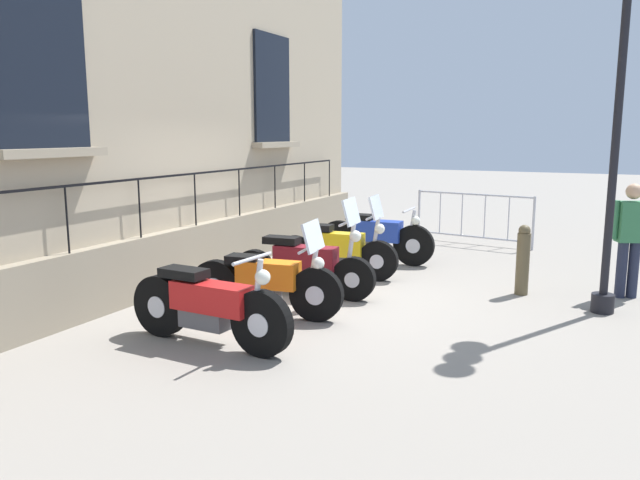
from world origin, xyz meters
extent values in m
plane|color=gray|center=(0.00, 0.00, 0.00)|extent=(60.00, 60.00, 0.00)
cube|color=gray|center=(-2.03, 0.00, 0.43)|extent=(0.20, 11.61, 0.87)
cube|color=black|center=(-2.09, 2.55, 3.05)|extent=(0.06, 1.23, 1.93)
cube|color=gray|center=(-2.01, 2.55, 2.04)|extent=(0.24, 1.43, 0.10)
cube|color=black|center=(-2.09, -2.55, 3.05)|extent=(0.06, 1.23, 1.93)
cube|color=gray|center=(-2.01, -2.55, 2.04)|extent=(0.24, 1.43, 0.10)
cube|color=black|center=(-1.99, 0.00, 1.66)|extent=(0.03, 9.75, 0.03)
cylinder|color=black|center=(-1.99, -2.44, 1.26)|extent=(0.02, 0.02, 0.79)
cylinder|color=black|center=(-1.99, -1.22, 1.26)|extent=(0.02, 0.02, 0.79)
cylinder|color=black|center=(-1.99, 0.00, 1.26)|extent=(0.02, 0.02, 0.79)
cylinder|color=black|center=(-1.99, 1.22, 1.26)|extent=(0.02, 0.02, 0.79)
cylinder|color=black|center=(-1.99, 2.44, 1.26)|extent=(0.02, 0.02, 0.79)
cylinder|color=black|center=(-1.99, 3.66, 1.26)|extent=(0.02, 0.02, 0.79)
cylinder|color=black|center=(-1.99, 4.88, 1.26)|extent=(0.02, 0.02, 0.79)
cylinder|color=black|center=(0.57, -2.38, 0.35)|extent=(0.70, 0.18, 0.70)
cylinder|color=silver|center=(0.57, -2.38, 0.35)|extent=(0.25, 0.17, 0.24)
cylinder|color=black|center=(-0.79, -2.29, 0.35)|extent=(0.70, 0.18, 0.70)
cylinder|color=silver|center=(-0.79, -2.29, 0.35)|extent=(0.25, 0.17, 0.24)
cube|color=red|center=(-0.06, -2.34, 0.54)|extent=(0.95, 0.35, 0.30)
cube|color=#4C4C51|center=(-0.16, -2.33, 0.31)|extent=(0.57, 0.27, 0.24)
cube|color=black|center=(-0.44, -2.32, 0.76)|extent=(0.54, 0.30, 0.10)
cylinder|color=silver|center=(0.52, -2.37, 0.68)|extent=(0.16, 0.07, 0.67)
cylinder|color=silver|center=(0.47, -2.37, 1.01)|extent=(0.08, 0.65, 0.04)
sphere|color=white|center=(0.59, -2.38, 0.83)|extent=(0.16, 0.16, 0.16)
cylinder|color=silver|center=(-0.34, -2.16, 0.19)|extent=(0.84, 0.13, 0.08)
cylinder|color=black|center=(0.55, -1.06, 0.33)|extent=(0.68, 0.21, 0.67)
cylinder|color=silver|center=(0.55, -1.06, 0.33)|extent=(0.25, 0.17, 0.23)
cylinder|color=black|center=(-0.79, -1.22, 0.33)|extent=(0.68, 0.21, 0.67)
cylinder|color=silver|center=(-0.79, -1.22, 0.33)|extent=(0.25, 0.17, 0.23)
cube|color=orange|center=(-0.07, -1.13, 0.54)|extent=(0.80, 0.40, 0.33)
cube|color=#4C4C51|center=(-0.17, -1.15, 0.30)|extent=(0.49, 0.30, 0.23)
cube|color=black|center=(-0.39, -1.17, 0.71)|extent=(0.46, 0.33, 0.10)
cylinder|color=silver|center=(0.50, -1.06, 0.61)|extent=(0.17, 0.08, 0.57)
cylinder|color=silver|center=(0.45, -1.07, 0.90)|extent=(0.12, 0.67, 0.04)
sphere|color=white|center=(0.57, -1.05, 0.72)|extent=(0.16, 0.16, 0.16)
cylinder|color=silver|center=(-0.33, -1.00, 0.18)|extent=(0.70, 0.17, 0.08)
cube|color=silver|center=(0.51, -1.06, 1.05)|extent=(0.19, 0.56, 0.36)
cylinder|color=black|center=(0.60, -0.01, 0.30)|extent=(0.61, 0.19, 0.60)
cylinder|color=silver|center=(0.60, -0.01, 0.30)|extent=(0.22, 0.17, 0.21)
cylinder|color=black|center=(-0.89, -0.14, 0.30)|extent=(0.61, 0.19, 0.60)
cylinder|color=silver|center=(-0.89, -0.14, 0.30)|extent=(0.22, 0.17, 0.21)
cube|color=maroon|center=(-0.09, -0.07, 0.53)|extent=(0.91, 0.36, 0.37)
cube|color=#4C4C51|center=(-0.19, -0.08, 0.27)|extent=(0.55, 0.27, 0.21)
cube|color=black|center=(-0.45, -0.10, 0.77)|extent=(0.52, 0.29, 0.10)
cylinder|color=silver|center=(0.55, -0.01, 0.69)|extent=(0.16, 0.07, 0.78)
cylinder|color=silver|center=(0.50, -0.02, 1.07)|extent=(0.09, 0.62, 0.04)
sphere|color=white|center=(0.62, -0.01, 0.89)|extent=(0.16, 0.16, 0.16)
cylinder|color=silver|center=(-0.38, 0.06, 0.17)|extent=(0.80, 0.15, 0.08)
cube|color=silver|center=(0.56, -0.01, 1.22)|extent=(0.16, 0.51, 0.36)
cylinder|color=black|center=(0.51, 1.22, 0.31)|extent=(0.64, 0.20, 0.63)
cylinder|color=silver|center=(0.51, 1.22, 0.31)|extent=(0.23, 0.18, 0.22)
cylinder|color=black|center=(-0.88, 1.08, 0.31)|extent=(0.64, 0.20, 0.63)
cylinder|color=silver|center=(-0.88, 1.08, 0.31)|extent=(0.23, 0.18, 0.22)
cube|color=gold|center=(-0.14, 1.15, 0.53)|extent=(0.83, 0.37, 0.36)
cube|color=#4C4C51|center=(-0.24, 1.14, 0.28)|extent=(0.50, 0.28, 0.22)
cube|color=black|center=(-0.47, 1.12, 0.78)|extent=(0.47, 0.30, 0.10)
cylinder|color=silver|center=(0.46, 1.21, 0.65)|extent=(0.16, 0.08, 0.69)
cylinder|color=silver|center=(0.41, 1.21, 0.99)|extent=(0.10, 0.64, 0.04)
sphere|color=white|center=(0.53, 1.22, 0.81)|extent=(0.16, 0.16, 0.16)
cylinder|color=silver|center=(-0.40, 1.29, 0.17)|extent=(0.73, 0.15, 0.08)
cube|color=silver|center=(0.47, 1.21, 1.14)|extent=(0.17, 0.53, 0.36)
cylinder|color=black|center=(0.68, 2.51, 0.35)|extent=(0.71, 0.15, 0.70)
cylinder|color=silver|center=(0.68, 2.51, 0.35)|extent=(0.25, 0.15, 0.25)
cylinder|color=black|center=(-0.70, 2.46, 0.35)|extent=(0.71, 0.15, 0.70)
cylinder|color=silver|center=(-0.70, 2.46, 0.35)|extent=(0.25, 0.15, 0.25)
cube|color=#1E389E|center=(0.04, 2.48, 0.57)|extent=(0.83, 0.36, 0.35)
cube|color=#4C4C51|center=(-0.06, 2.48, 0.32)|extent=(0.50, 0.28, 0.25)
cube|color=black|center=(-0.29, 2.47, 0.79)|extent=(0.47, 0.31, 0.10)
cylinder|color=silver|center=(0.63, 2.51, 0.66)|extent=(0.16, 0.07, 0.62)
cylinder|color=silver|center=(0.58, 2.50, 0.96)|extent=(0.06, 0.73, 0.04)
sphere|color=white|center=(0.70, 2.51, 0.78)|extent=(0.16, 0.16, 0.16)
cylinder|color=silver|center=(-0.22, 2.66, 0.19)|extent=(0.74, 0.11, 0.08)
cylinder|color=black|center=(3.68, 0.84, 0.12)|extent=(0.28, 0.28, 0.24)
cylinder|color=black|center=(3.68, 0.84, 2.11)|extent=(0.10, 0.10, 4.22)
cylinder|color=#B7B7BF|center=(-0.05, 5.29, 0.53)|extent=(0.05, 0.05, 1.05)
cylinder|color=#B7B7BF|center=(2.35, 4.88, 0.53)|extent=(0.05, 0.05, 1.05)
cylinder|color=#B7B7BF|center=(1.15, 5.08, 1.02)|extent=(2.41, 0.45, 0.04)
cylinder|color=#B7B7BF|center=(1.15, 5.08, 0.15)|extent=(2.41, 0.45, 0.04)
cylinder|color=#B7B7BF|center=(0.43, 5.21, 0.60)|extent=(0.02, 0.02, 0.87)
cylinder|color=#B7B7BF|center=(0.91, 5.13, 0.60)|extent=(0.02, 0.02, 0.87)
cylinder|color=#B7B7BF|center=(1.39, 5.04, 0.60)|extent=(0.02, 0.02, 0.87)
cylinder|color=#B7B7BF|center=(1.87, 4.96, 0.60)|extent=(0.02, 0.02, 0.87)
cylinder|color=brown|center=(2.63, 1.32, 0.44)|extent=(0.18, 0.18, 0.88)
sphere|color=brown|center=(2.63, 1.32, 0.91)|extent=(0.16, 0.16, 0.16)
cylinder|color=#23283D|center=(3.88, 1.74, 0.39)|extent=(0.14, 0.14, 0.78)
cylinder|color=#23283D|center=(4.03, 1.80, 0.39)|extent=(0.14, 0.14, 0.78)
cube|color=#337247|center=(3.96, 1.77, 1.06)|extent=(0.42, 0.34, 0.56)
sphere|color=tan|center=(3.96, 1.77, 1.48)|extent=(0.21, 0.21, 0.21)
cylinder|color=#337247|center=(3.76, 1.68, 1.09)|extent=(0.09, 0.09, 0.53)
camera|label=1|loc=(3.69, -7.58, 2.26)|focal=34.70mm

